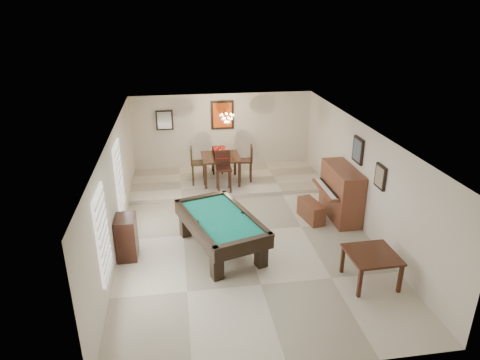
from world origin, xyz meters
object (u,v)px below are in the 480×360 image
object	(u,v)px
square_table	(370,268)
flower_vase	(221,149)
upright_piano	(335,193)
chandelier	(227,115)
piano_bench	(311,211)
pool_table	(221,234)
dining_chair_south	(224,172)
apothecary_chest	(127,237)
dining_table	(221,167)
dining_chair_west	(198,166)
dining_chair_east	(245,163)
dining_chair_north	(217,159)

from	to	relation	value
square_table	flower_vase	world-z (taller)	flower_vase
upright_piano	chandelier	world-z (taller)	chandelier
upright_piano	piano_bench	xyz separation A→B (m)	(-0.66, -0.08, -0.44)
pool_table	dining_chair_south	bearing A→B (deg)	64.74
apothecary_chest	piano_bench	bearing A→B (deg)	13.31
dining_table	flower_vase	bearing A→B (deg)	0.00
square_table	dining_table	xyz separation A→B (m)	(-2.45, 5.52, 0.27)
piano_bench	upright_piano	bearing A→B (deg)	6.81
flower_vase	dining_chair_west	world-z (taller)	flower_vase
piano_bench	apothecary_chest	bearing A→B (deg)	-166.69
square_table	dining_chair_east	world-z (taller)	dining_chair_east
apothecary_chest	dining_chair_north	world-z (taller)	dining_chair_north
pool_table	flower_vase	xyz separation A→B (m)	(0.43, 3.82, 0.77)
square_table	dining_chair_north	distance (m)	6.76
dining_chair_south	apothecary_chest	bearing A→B (deg)	-130.09
dining_chair_south	dining_chair_west	size ratio (longest dim) A/B	1.03
upright_piano	dining_chair_north	world-z (taller)	upright_piano
square_table	flower_vase	bearing A→B (deg)	113.94
upright_piano	apothecary_chest	size ratio (longest dim) A/B	1.70
square_table	dining_chair_east	distance (m)	5.77
square_table	upright_piano	size ratio (longest dim) A/B	0.58
pool_table	upright_piano	bearing A→B (deg)	3.57
dining_chair_west	chandelier	size ratio (longest dim) A/B	1.95
apothecary_chest	flower_vase	distance (m)	4.61
dining_chair_east	flower_vase	bearing A→B (deg)	-84.35
square_table	dining_chair_west	xyz separation A→B (m)	(-3.15, 5.48, 0.37)
dining_table	chandelier	xyz separation A→B (m)	(0.23, 0.16, 1.60)
dining_table	dining_chair_west	world-z (taller)	dining_chair_west
dining_chair_west	dining_table	bearing A→B (deg)	-83.23
square_table	piano_bench	bearing A→B (deg)	97.34
dining_chair_west	dining_chair_south	bearing A→B (deg)	-130.68
dining_table	flower_vase	world-z (taller)	flower_vase
upright_piano	chandelier	size ratio (longest dim) A/B	2.78
dining_chair_north	dining_chair_east	size ratio (longest dim) A/B	0.86
dining_chair_south	dining_chair_east	xyz separation A→B (m)	(0.76, 0.72, -0.03)
dining_chair_west	dining_chair_east	world-z (taller)	dining_chair_west
square_table	chandelier	world-z (taller)	chandelier
chandelier	dining_table	bearing A→B (deg)	-145.49
pool_table	dining_chair_south	xyz separation A→B (m)	(0.43, 3.10, 0.31)
piano_bench	dining_table	distance (m)	3.42
flower_vase	dining_chair_south	size ratio (longest dim) A/B	0.18
apothecary_chest	dining_chair_south	world-z (taller)	dining_chair_south
dining_chair_west	dining_chair_east	size ratio (longest dim) A/B	1.03
square_table	chandelier	bearing A→B (deg)	111.36
pool_table	chandelier	bearing A→B (deg)	63.31
pool_table	dining_chair_north	xyz separation A→B (m)	(0.39, 4.59, 0.19)
pool_table	flower_vase	bearing A→B (deg)	66.31
dining_chair_north	chandelier	bearing A→B (deg)	110.95
square_table	dining_chair_west	size ratio (longest dim) A/B	0.83
flower_vase	upright_piano	bearing A→B (deg)	-43.64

